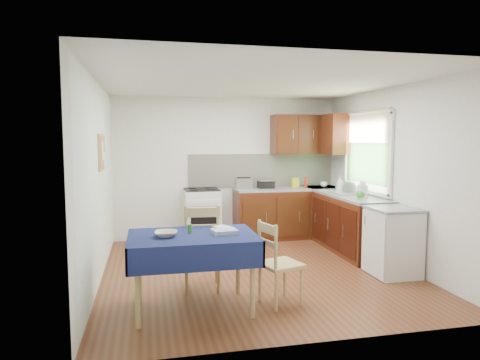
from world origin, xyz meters
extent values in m
plane|color=#552816|center=(0.00, 0.00, 0.00)|extent=(4.20, 4.20, 0.00)
cube|color=silver|center=(0.00, 0.00, 2.50)|extent=(4.00, 4.20, 0.02)
cube|color=white|center=(0.00, 2.10, 1.25)|extent=(4.00, 0.02, 2.50)
cube|color=white|center=(0.00, -2.10, 1.25)|extent=(4.00, 0.02, 2.50)
cube|color=white|center=(-2.00, 0.00, 1.25)|extent=(0.02, 4.20, 2.50)
cube|color=white|center=(2.00, 0.00, 1.25)|extent=(0.02, 4.20, 2.50)
cube|color=#341409|center=(1.05, 1.80, 0.43)|extent=(1.90, 0.60, 0.86)
cube|color=#341409|center=(1.70, 0.65, 0.43)|extent=(0.60, 1.70, 0.86)
cube|color=gray|center=(1.05, 1.80, 0.88)|extent=(1.90, 0.60, 0.04)
cube|color=gray|center=(1.70, 0.65, 0.88)|extent=(0.60, 1.70, 0.04)
cube|color=gray|center=(1.70, 1.80, 0.88)|extent=(0.60, 0.60, 0.04)
cube|color=beige|center=(0.65, 2.08, 1.20)|extent=(2.70, 0.02, 0.60)
cube|color=#341409|center=(1.40, 1.93, 1.85)|extent=(1.20, 0.35, 0.70)
cube|color=#341409|center=(1.82, 1.50, 1.85)|extent=(0.35, 0.50, 0.70)
cube|color=silver|center=(-0.50, 1.80, 0.45)|extent=(0.60, 0.60, 0.90)
cube|color=black|center=(-0.50, 1.80, 0.91)|extent=(0.58, 0.58, 0.02)
cube|color=black|center=(-0.50, 1.50, 0.45)|extent=(0.44, 0.01, 0.32)
cube|color=#285322|center=(1.99, 0.70, 1.50)|extent=(0.01, 1.40, 0.85)
cube|color=silver|center=(1.97, 0.70, 2.15)|extent=(0.04, 1.48, 0.06)
cube|color=silver|center=(1.97, 0.70, 0.95)|extent=(0.04, 1.48, 0.06)
cube|color=tan|center=(1.96, 0.70, 1.93)|extent=(0.02, 1.36, 0.44)
cube|color=silver|center=(1.70, -0.55, 0.42)|extent=(0.55, 0.58, 0.85)
cube|color=gray|center=(1.70, -0.55, 0.87)|extent=(0.58, 0.60, 0.03)
cube|color=tan|center=(-1.98, 0.30, 1.60)|extent=(0.02, 0.62, 0.47)
cube|color=#B06D49|center=(-1.96, 0.30, 1.60)|extent=(0.01, 0.56, 0.41)
cube|color=white|center=(-1.95, 0.22, 1.62)|extent=(0.00, 0.18, 0.24)
cube|color=white|center=(-1.95, 0.42, 1.50)|extent=(0.00, 0.15, 0.20)
cube|color=#0D1737|center=(-0.96, -1.13, 0.77)|extent=(1.26, 0.84, 0.03)
cube|color=#0D1737|center=(-0.96, -1.56, 0.66)|extent=(1.30, 0.02, 0.26)
cube|color=#0D1737|center=(-0.96, -0.70, 0.66)|extent=(1.30, 0.02, 0.26)
cube|color=#0D1737|center=(-1.60, -1.13, 0.66)|extent=(0.02, 0.88, 0.26)
cube|color=#0D1737|center=(-0.32, -1.13, 0.66)|extent=(0.02, 0.88, 0.26)
cylinder|color=tan|center=(-1.51, -1.47, 0.38)|extent=(0.05, 0.05, 0.76)
cylinder|color=tan|center=(-0.41, -1.47, 0.38)|extent=(0.05, 0.05, 0.76)
cylinder|color=tan|center=(-1.51, -0.79, 0.38)|extent=(0.05, 0.05, 0.76)
cylinder|color=tan|center=(-0.41, -0.79, 0.38)|extent=(0.05, 0.05, 0.76)
cube|color=tan|center=(-0.79, -0.53, 0.48)|extent=(0.49, 0.49, 0.04)
cube|color=tan|center=(-0.81, -0.72, 0.86)|extent=(0.41, 0.07, 0.32)
cylinder|color=tan|center=(-0.59, -0.36, 0.24)|extent=(0.04, 0.04, 0.48)
cylinder|color=tan|center=(-0.96, -0.33, 0.24)|extent=(0.04, 0.04, 0.48)
cylinder|color=tan|center=(-0.63, -0.72, 0.24)|extent=(0.04, 0.04, 0.48)
cylinder|color=tan|center=(-0.99, -0.69, 0.24)|extent=(0.04, 0.04, 0.48)
cube|color=tan|center=(-0.02, -1.17, 0.43)|extent=(0.49, 0.49, 0.04)
cube|color=tan|center=(-0.19, -1.21, 0.76)|extent=(0.13, 0.35, 0.28)
cylinder|color=tan|center=(0.18, -1.28, 0.21)|extent=(0.03, 0.03, 0.43)
cylinder|color=tan|center=(0.09, -0.97, 0.21)|extent=(0.03, 0.03, 0.43)
cylinder|color=tan|center=(-0.13, -1.37, 0.21)|extent=(0.03, 0.03, 0.43)
cylinder|color=tan|center=(-0.22, -1.06, 0.21)|extent=(0.03, 0.03, 0.43)
cube|color=#B1B2B6|center=(0.22, 1.71, 1.00)|extent=(0.28, 0.17, 0.20)
cube|color=black|center=(0.22, 1.71, 1.11)|extent=(0.24, 0.02, 0.02)
cube|color=black|center=(0.65, 1.83, 0.96)|extent=(0.27, 0.23, 0.12)
cube|color=#B1B2B6|center=(0.65, 1.83, 1.04)|extent=(0.27, 0.23, 0.03)
cylinder|color=red|center=(1.34, 1.66, 1.00)|extent=(0.05, 0.05, 0.21)
cube|color=yellow|center=(1.21, 1.87, 0.98)|extent=(0.14, 0.11, 0.17)
cube|color=gray|center=(1.72, 0.73, 0.91)|extent=(0.43, 0.33, 0.02)
cylinder|color=silver|center=(1.72, 0.73, 1.00)|extent=(0.05, 0.21, 0.20)
cylinder|color=silver|center=(1.68, 0.26, 1.00)|extent=(0.15, 0.15, 0.19)
sphere|color=silver|center=(1.68, 0.26, 1.11)|extent=(0.10, 0.10, 0.10)
imported|color=white|center=(1.72, 1.74, 0.95)|extent=(0.15, 0.15, 0.10)
imported|color=silver|center=(1.60, 0.84, 1.04)|extent=(0.13, 0.13, 0.28)
imported|color=#1C60A8|center=(1.61, 0.88, 1.00)|extent=(0.11, 0.11, 0.20)
imported|color=#2D9127|center=(1.65, 0.24, 0.99)|extent=(0.20, 0.20, 0.18)
imported|color=beige|center=(-1.23, -1.16, 0.82)|extent=(0.25, 0.25, 0.06)
imported|color=white|center=(-0.66, -0.91, 0.80)|extent=(0.24, 0.26, 0.02)
cylinder|color=#227E23|center=(-0.98, -1.03, 0.83)|extent=(0.04, 0.04, 0.09)
cube|color=navy|center=(-0.63, -1.15, 0.81)|extent=(0.27, 0.22, 0.04)
camera|label=1|loc=(-1.40, -5.45, 1.77)|focal=32.00mm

